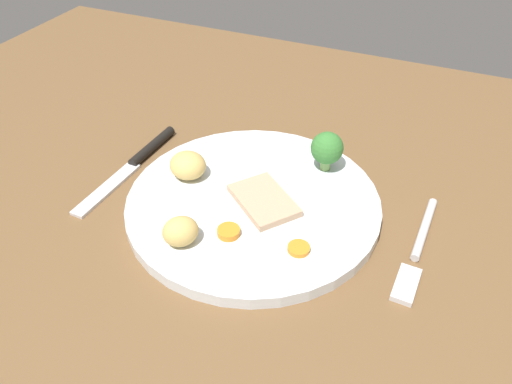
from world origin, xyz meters
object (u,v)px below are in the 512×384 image
(meat_slice_main, at_px, (264,200))
(roast_potato_right, at_px, (188,165))
(fork, at_px, (417,250))
(carrot_coin_back, at_px, (299,248))
(knife, at_px, (137,161))
(carrot_coin_front, at_px, (231,233))
(dinner_plate, at_px, (256,204))
(broccoli_floret, at_px, (327,149))
(roast_potato_left, at_px, (180,231))

(meat_slice_main, distance_m, roast_potato_right, 0.10)
(fork, bearing_deg, carrot_coin_back, -59.22)
(meat_slice_main, bearing_deg, knife, -6.92)
(carrot_coin_front, bearing_deg, carrot_coin_back, -174.16)
(dinner_plate, bearing_deg, carrot_coin_front, 89.86)
(knife, bearing_deg, dinner_plate, 86.25)
(dinner_plate, relative_size, knife, 1.49)
(broccoli_floret, bearing_deg, knife, 16.33)
(roast_potato_right, distance_m, knife, 0.09)
(meat_slice_main, bearing_deg, carrot_coin_back, 138.58)
(meat_slice_main, distance_m, carrot_coin_front, 0.06)
(fork, bearing_deg, roast_potato_left, -64.50)
(carrot_coin_back, bearing_deg, knife, -17.11)
(carrot_coin_back, xyz_separation_m, fork, (-0.11, -0.06, -0.01))
(roast_potato_right, relative_size, knife, 0.23)
(roast_potato_right, relative_size, broccoli_floret, 0.89)
(roast_potato_right, relative_size, carrot_coin_back, 1.92)
(carrot_coin_front, bearing_deg, roast_potato_right, -38.08)
(roast_potato_right, bearing_deg, fork, 179.04)
(knife, bearing_deg, carrot_coin_back, 75.53)
(carrot_coin_back, relative_size, fork, 0.14)
(meat_slice_main, xyz_separation_m, fork, (-0.16, -0.01, -0.01))
(dinner_plate, height_order, roast_potato_right, roast_potato_right)
(broccoli_floret, bearing_deg, carrot_coin_back, 96.85)
(dinner_plate, xyz_separation_m, meat_slice_main, (-0.01, 0.00, 0.01))
(meat_slice_main, distance_m, knife, 0.18)
(dinner_plate, relative_size, broccoli_floret, 5.79)
(roast_potato_left, bearing_deg, meat_slice_main, -121.05)
(meat_slice_main, height_order, broccoli_floret, broccoli_floret)
(dinner_plate, height_order, broccoli_floret, broccoli_floret)
(fork, distance_m, knife, 0.34)
(carrot_coin_front, bearing_deg, knife, -25.42)
(roast_potato_left, xyz_separation_m, carrot_coin_back, (-0.11, -0.03, -0.01))
(meat_slice_main, distance_m, broccoli_floret, 0.10)
(carrot_coin_front, xyz_separation_m, carrot_coin_back, (-0.07, -0.01, -0.00))
(meat_slice_main, relative_size, roast_potato_left, 2.15)
(meat_slice_main, relative_size, carrot_coin_front, 3.30)
(roast_potato_left, bearing_deg, roast_potato_right, -64.36)
(roast_potato_left, bearing_deg, carrot_coin_back, -162.45)
(dinner_plate, xyz_separation_m, roast_potato_left, (0.04, 0.09, 0.02))
(broccoli_floret, distance_m, knife, 0.23)
(dinner_plate, bearing_deg, carrot_coin_back, 141.71)
(carrot_coin_front, bearing_deg, fork, -159.83)
(roast_potato_right, height_order, carrot_coin_back, roast_potato_right)
(roast_potato_right, height_order, carrot_coin_front, roast_potato_right)
(carrot_coin_back, bearing_deg, meat_slice_main, -41.42)
(meat_slice_main, xyz_separation_m, carrot_coin_back, (-0.06, 0.05, -0.00))
(fork, bearing_deg, carrot_coin_front, -67.39)
(roast_potato_left, distance_m, fork, 0.24)
(fork, bearing_deg, roast_potato_right, -88.52)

